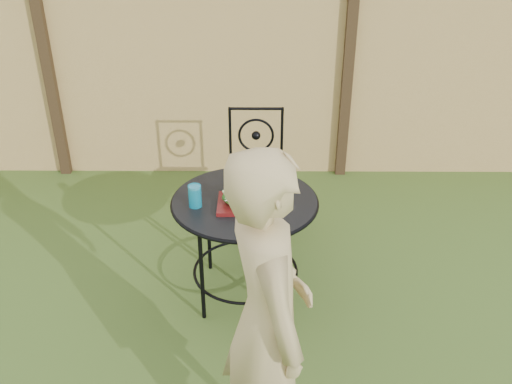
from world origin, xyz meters
TOP-DOWN VIEW (x-y plane):
  - ground at (0.00, 0.00)m, footprint 60.00×60.00m
  - fence at (-0.00, 2.19)m, footprint 8.00×0.12m
  - patio_table at (0.45, 0.38)m, footprint 0.92×0.92m
  - patio_chair at (0.51, 1.23)m, footprint 0.46×0.46m
  - diner at (0.57, -0.80)m, footprint 0.52×0.67m
  - salad_plate at (0.42, 0.31)m, footprint 0.27×0.27m
  - salad at (0.42, 0.31)m, footprint 0.21×0.21m
  - fork at (0.43, 0.31)m, footprint 0.01×0.01m
  - drinking_glass at (0.15, 0.31)m, footprint 0.08×0.08m

SIDE VIEW (x-z plane):
  - ground at x=0.00m, z-range 0.00..0.00m
  - patio_chair at x=0.51m, z-range 0.03..0.98m
  - patio_table at x=0.45m, z-range 0.22..0.95m
  - salad_plate at x=0.42m, z-range 0.72..0.75m
  - salad at x=0.42m, z-range 0.75..0.83m
  - drinking_glass at x=0.15m, z-range 0.72..0.86m
  - diner at x=0.57m, z-range 0.00..1.63m
  - fork at x=0.43m, z-range 0.83..1.01m
  - fence at x=0.00m, z-range 0.00..1.90m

